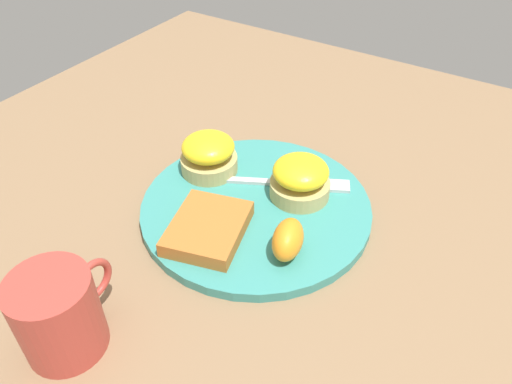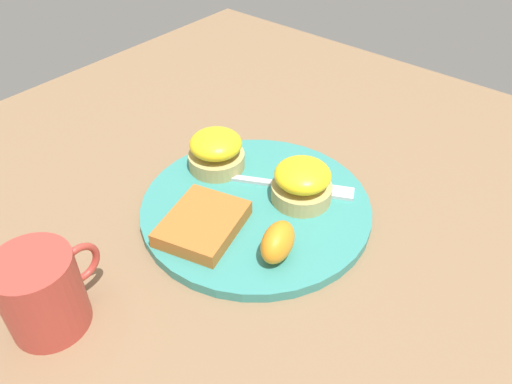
{
  "view_description": "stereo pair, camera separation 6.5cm",
  "coord_description": "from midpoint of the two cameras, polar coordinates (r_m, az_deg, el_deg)",
  "views": [
    {
      "loc": [
        -0.42,
        -0.27,
        0.45
      ],
      "look_at": [
        0.0,
        0.0,
        0.03
      ],
      "focal_mm": 35.0,
      "sensor_mm": 36.0,
      "label": 1
    },
    {
      "loc": [
        -0.39,
        -0.32,
        0.45
      ],
      "look_at": [
        0.0,
        0.0,
        0.03
      ],
      "focal_mm": 35.0,
      "sensor_mm": 36.0,
      "label": 2
    }
  ],
  "objects": [
    {
      "name": "ground_plane",
      "position": [
        0.67,
        -2.77,
        -2.34
      ],
      "size": [
        1.1,
        1.1,
        0.0
      ],
      "primitive_type": "plane",
      "color": "#846647"
    },
    {
      "name": "sandwich_benedict_left",
      "position": [
        0.66,
        2.29,
        1.4
      ],
      "size": [
        0.08,
        0.08,
        0.06
      ],
      "color": "tan",
      "rests_on": "plate"
    },
    {
      "name": "cup",
      "position": [
        0.55,
        -24.9,
        -12.74
      ],
      "size": [
        0.11,
        0.08,
        0.09
      ],
      "color": "#B23D33",
      "rests_on": "ground_plane"
    },
    {
      "name": "hashbrown_patty",
      "position": [
        0.62,
        -8.53,
        -4.25
      ],
      "size": [
        0.13,
        0.11,
        0.02
      ],
      "primitive_type": "cube",
      "rotation": [
        0.0,
        0.0,
        0.26
      ],
      "color": "#AF6629",
      "rests_on": "plate"
    },
    {
      "name": "orange_wedge",
      "position": [
        0.58,
        0.47,
        -5.6
      ],
      "size": [
        0.07,
        0.05,
        0.04
      ],
      "primitive_type": "ellipsoid",
      "rotation": [
        0.0,
        0.0,
        3.42
      ],
      "color": "orange",
      "rests_on": "plate"
    },
    {
      "name": "fork",
      "position": [
        0.69,
        0.44,
        0.94
      ],
      "size": [
        0.11,
        0.2,
        0.0
      ],
      "color": "silver",
      "rests_on": "plate"
    },
    {
      "name": "plate",
      "position": [
        0.67,
        -2.79,
        -1.89
      ],
      "size": [
        0.31,
        0.31,
        0.01
      ],
      "primitive_type": "cylinder",
      "color": "teal",
      "rests_on": "ground_plane"
    },
    {
      "name": "sandwich_benedict_right",
      "position": [
        0.71,
        -8.06,
        4.18
      ],
      "size": [
        0.08,
        0.08,
        0.06
      ],
      "color": "tan",
      "rests_on": "plate"
    }
  ]
}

